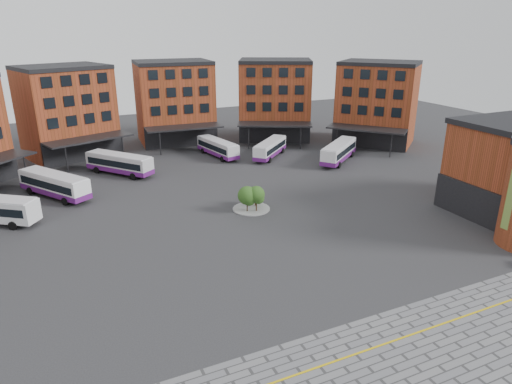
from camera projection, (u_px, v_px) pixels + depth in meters
name	position (u px, v px, depth m)	size (l,w,h in m)	color
ground	(284.00, 256.00, 42.97)	(160.00, 160.00, 0.00)	#28282B
yellow_line	(404.00, 337.00, 31.82)	(26.00, 0.15, 0.02)	gold
main_building	(143.00, 115.00, 71.16)	(94.14, 42.48, 14.60)	brown
tree_island	(253.00, 197.00, 53.07)	(4.40, 4.40, 3.16)	gray
bus_b	(54.00, 184.00, 57.28)	(8.13, 10.56, 3.09)	white
bus_c	(119.00, 163.00, 66.09)	(8.60, 9.90, 3.01)	silver
bus_d	(218.00, 148.00, 75.15)	(4.07, 10.06, 2.76)	silver
bus_e	(270.00, 148.00, 74.77)	(8.68, 8.32, 2.75)	white
bus_f	(339.00, 151.00, 72.28)	(10.07, 8.59, 3.05)	white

